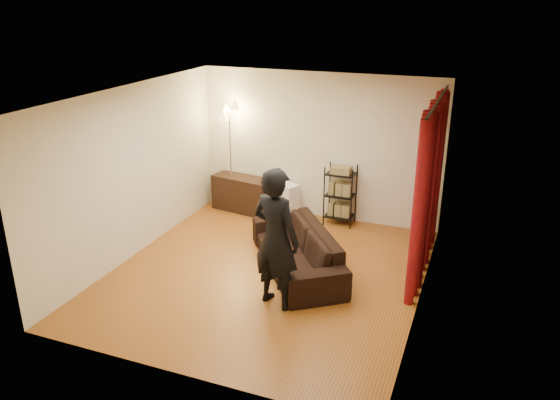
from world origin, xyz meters
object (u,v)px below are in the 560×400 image
at_px(wire_shelf, 340,195).
at_px(floor_lamp, 231,158).
at_px(sofa, 297,249).
at_px(storage_boxes, 288,200).
at_px(media_cabinet, 242,194).
at_px(person, 276,239).

height_order(wire_shelf, floor_lamp, floor_lamp).
distance_m(sofa, wire_shelf, 1.99).
bearing_deg(storage_boxes, media_cabinet, -176.75).
distance_m(media_cabinet, floor_lamp, 0.74).
bearing_deg(floor_lamp, person, -54.48).
distance_m(person, floor_lamp, 3.60).
xyz_separation_m(media_cabinet, storage_boxes, (0.92, 0.05, -0.03)).
bearing_deg(wire_shelf, storage_boxes, -163.03).
relative_size(person, storage_boxes, 3.10).
distance_m(wire_shelf, floor_lamp, 2.20).
bearing_deg(wire_shelf, sofa, -76.59).
relative_size(person, floor_lamp, 0.93).
distance_m(sofa, storage_boxes, 2.16).
relative_size(sofa, floor_lamp, 1.09).
bearing_deg(media_cabinet, sofa, -37.13).
xyz_separation_m(person, floor_lamp, (-2.09, 2.93, 0.08)).
relative_size(wire_shelf, floor_lamp, 0.53).
bearing_deg(sofa, floor_lamp, -169.17).
bearing_deg(sofa, person, -32.22).
xyz_separation_m(storage_boxes, wire_shelf, (1.02, -0.00, 0.24)).
distance_m(storage_boxes, wire_shelf, 1.04).
relative_size(sofa, person, 1.18).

